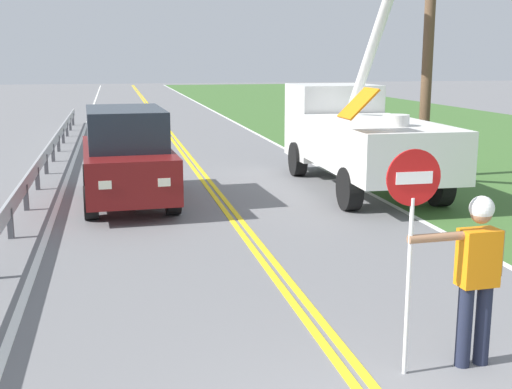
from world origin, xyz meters
The scene contains 11 objects.
grass_verge_right centered at (11.60, 20.00, 0.00)m, with size 16.00×110.00×0.01m, color #3D662D.
centerline_yellow_left centered at (-0.09, 20.00, 0.01)m, with size 0.11×110.00×0.01m, color yellow.
centerline_yellow_right centered at (0.09, 20.00, 0.01)m, with size 0.11×110.00×0.01m, color yellow.
edge_line_right centered at (3.60, 20.00, 0.01)m, with size 0.12×110.00×0.01m, color silver.
edge_line_left centered at (-3.60, 20.00, 0.01)m, with size 0.12×110.00×0.01m, color silver.
flagger_worker centered at (1.27, 2.08, 1.05)m, with size 1.09×0.26×1.83m.
stop_sign_paddle centered at (0.51, 2.04, 1.71)m, with size 0.56×0.04×2.33m.
utility_bucket_truck centered at (3.58, 11.75, 1.42)m, with size 2.75×6.84×5.60m.
oncoming_suv_nearest centered at (-2.07, 10.99, 1.06)m, with size 2.07×4.67×2.10m.
utility_pole_near centered at (5.77, 12.51, 4.38)m, with size 1.80×0.28×8.38m.
guardrail_left_shoulder centered at (-4.20, 14.08, 0.52)m, with size 0.10×32.00×0.71m.
Camera 1 is at (-2.31, -3.82, 3.19)m, focal length 46.61 mm.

